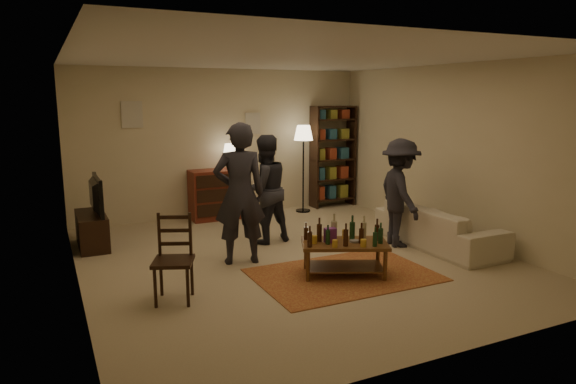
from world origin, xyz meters
TOP-DOWN VIEW (x-y plane):
  - floor at (0.00, 0.00)m, footprint 6.00×6.00m
  - room_shell at (-0.65, 2.98)m, footprint 6.00×6.00m
  - rug at (0.27, -0.88)m, footprint 2.20×1.50m
  - coffee_table at (0.26, -0.88)m, footprint 1.19×0.96m
  - dining_chair at (-1.81, -0.72)m, footprint 0.55×0.55m
  - tv_stand at (-2.44, 1.80)m, footprint 0.40×1.00m
  - dresser at (-0.19, 2.71)m, footprint 1.00×0.50m
  - bookshelf at (2.25, 2.78)m, footprint 0.90×0.34m
  - floor_lamp at (1.46, 2.55)m, footprint 0.36×0.36m
  - sofa at (2.20, -0.40)m, footprint 0.81×2.08m
  - person_left at (-0.72, 0.16)m, footprint 0.76×0.58m
  - person_right at (-0.04, 0.93)m, footprint 0.88×0.73m
  - person_by_sofa at (1.70, -0.10)m, footprint 0.84×1.15m

SIDE VIEW (x-z plane):
  - floor at x=0.00m, z-range 0.00..0.00m
  - rug at x=0.27m, z-range 0.00..0.01m
  - sofa at x=2.20m, z-range 0.00..0.61m
  - tv_stand at x=-2.44m, z-range -0.14..0.91m
  - coffee_table at x=0.26m, z-range 0.01..0.78m
  - dresser at x=-0.19m, z-range -0.20..1.16m
  - dining_chair at x=-1.81m, z-range 0.02..1.00m
  - person_by_sofa at x=1.70m, z-range 0.00..1.60m
  - person_right at x=-0.04m, z-range 0.00..1.65m
  - person_left at x=-0.72m, z-range 0.00..1.88m
  - bookshelf at x=2.25m, z-range 0.03..2.04m
  - floor_lamp at x=1.46m, z-range 0.58..2.24m
  - room_shell at x=-0.65m, z-range -1.19..4.81m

